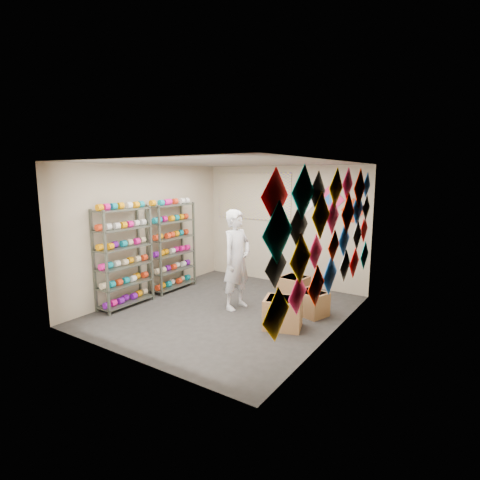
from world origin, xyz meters
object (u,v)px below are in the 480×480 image
Objects in this scene: shelf_rack_front at (124,258)px; shopkeeper at (237,260)px; shelf_rack_back at (172,247)px; carton_b at (311,303)px; carton_a at (283,313)px; carton_c at (294,288)px.

shopkeeper is at bearing 30.12° from shelf_rack_front.
shelf_rack_back is 3.60× the size of carton_b.
shelf_rack_front reaches higher than carton_b.
shelf_rack_back is at bearing 90.00° from shelf_rack_front.
carton_a reaches higher than carton_b.
shelf_rack_front reaches higher than carton_c.
carton_c is at bearing 18.05° from shelf_rack_back.
carton_c is at bearing 154.27° from carton_b.
shopkeeper is 3.49× the size of carton_c.
shelf_rack_front is 3.17× the size of carton_a.
carton_c is (-0.64, 0.62, 0.02)m from carton_b.
carton_c is (2.54, 2.13, -0.72)m from shelf_rack_front.
shopkeeper is 1.40m from carton_a.
carton_c is (-0.48, 1.42, -0.02)m from carton_a.
shopkeeper is (1.86, 1.08, -0.01)m from shelf_rack_front.
carton_a is 0.81m from carton_b.
shelf_rack_back reaches higher than carton_b.
shelf_rack_back is at bearing -155.16° from carton_c.
shelf_rack_front is 3.59m from carton_b.
carton_a is at bearing -64.62° from carton_c.
carton_b is (0.17, 0.79, -0.03)m from carton_a.
shopkeeper is 3.54× the size of carton_b.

